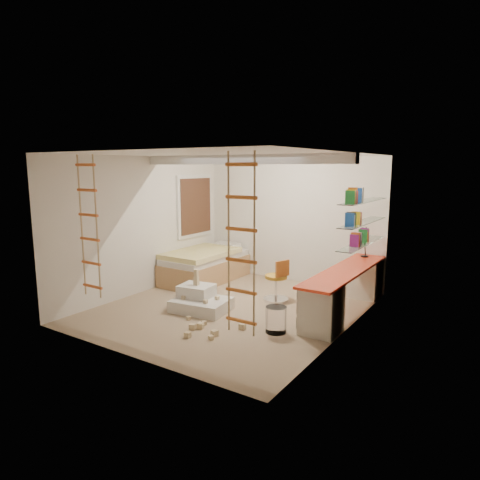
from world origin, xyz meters
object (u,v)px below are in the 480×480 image
Objects in this scene: bed at (205,265)px; swivel_chair at (277,286)px; play_platform at (200,301)px; desk at (346,289)px.

swivel_chair is at bearing -12.43° from bed.
play_platform is (1.08, -1.56, -0.17)m from bed.
desk is 1.25m from swivel_chair.
swivel_chair reaches higher than bed.
bed is 1.91m from play_platform.
play_platform is (-0.87, -1.13, -0.13)m from swivel_chair.
bed is at bearing 124.75° from play_platform.
desk is 1.40× the size of bed.
bed is 2.59× the size of swivel_chair.
swivel_chair is at bearing 52.59° from play_platform.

